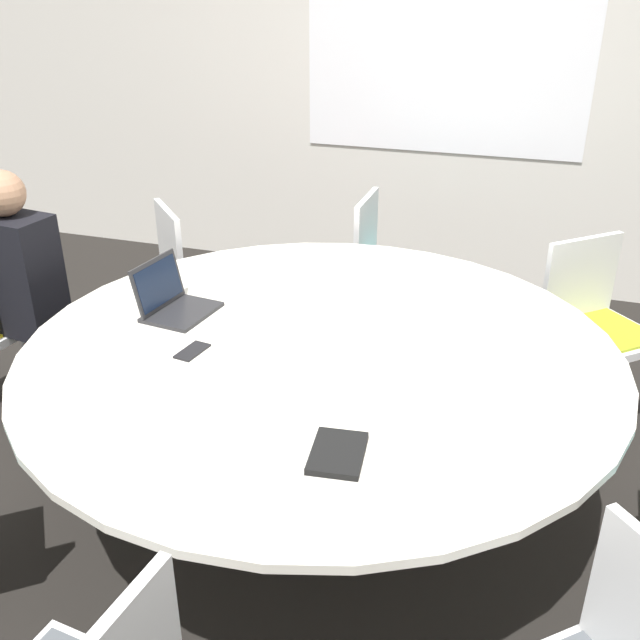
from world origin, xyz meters
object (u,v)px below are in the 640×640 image
(chair_5, at_px, (595,316))
(laptop, at_px, (172,300))
(chair_6, at_px, (387,259))
(chair_7, at_px, (195,267))
(person_0, at_px, (22,279))
(cell_phone, at_px, (192,351))
(spiral_notebook, at_px, (338,453))

(chair_5, bearing_deg, laptop, -13.00)
(chair_6, height_order, laptop, laptop)
(chair_5, xyz_separation_m, chair_6, (-1.09, 0.41, 0.00))
(chair_6, bearing_deg, laptop, -23.34)
(chair_7, bearing_deg, laptop, -20.72)
(chair_7, bearing_deg, person_0, -72.60)
(person_0, xyz_separation_m, cell_phone, (1.07, -0.39, 0.02))
(person_0, bearing_deg, chair_7, 67.76)
(cell_phone, bearing_deg, person_0, 159.77)
(chair_5, distance_m, chair_7, 2.06)
(chair_6, height_order, spiral_notebook, chair_6)
(chair_6, xyz_separation_m, cell_phone, (-0.34, -1.64, 0.21))
(chair_5, distance_m, chair_6, 1.17)
(chair_5, height_order, cell_phone, chair_5)
(spiral_notebook, bearing_deg, chair_6, 99.30)
(chair_6, bearing_deg, cell_phone, -12.25)
(chair_6, bearing_deg, person_0, -48.86)
(person_0, distance_m, laptop, 0.84)
(person_0, bearing_deg, spiral_notebook, -18.42)
(chair_7, relative_size, person_0, 0.71)
(chair_5, height_order, laptop, laptop)
(chair_5, relative_size, cell_phone, 5.87)
(laptop, bearing_deg, person_0, 88.94)
(chair_7, height_order, person_0, person_0)
(chair_5, distance_m, cell_phone, 1.90)
(chair_6, distance_m, spiral_notebook, 2.11)
(person_0, relative_size, laptop, 3.96)
(chair_7, bearing_deg, chair_6, 71.04)
(chair_5, relative_size, spiral_notebook, 3.86)
(chair_5, height_order, person_0, person_0)
(laptop, bearing_deg, spiral_notebook, -120.97)
(chair_5, height_order, spiral_notebook, chair_5)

